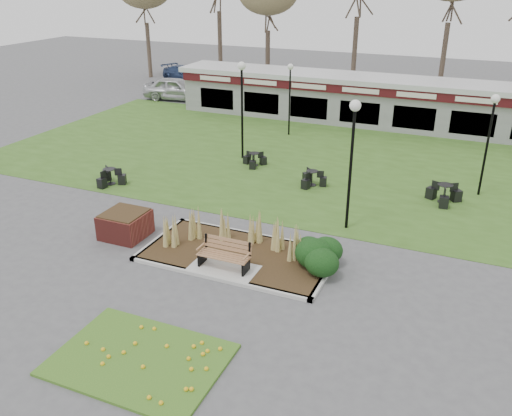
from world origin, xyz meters
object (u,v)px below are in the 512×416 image
at_px(lamp_post_near_left, 353,137).
at_px(lamp_post_far_right, 491,123).
at_px(bistro_set_c, 312,181).
at_px(brick_planter, 125,224).
at_px(bistro_set_d, 444,196).
at_px(lamp_post_far_left, 290,84).
at_px(car_black, 284,83).
at_px(car_blue, 185,74).
at_px(bistro_set_b, 254,161).
at_px(food_pavilion, 365,100).
at_px(lamp_post_mid_left, 242,89).
at_px(bistro_set_a, 110,179).
at_px(car_silver, 176,89).
at_px(park_bench, 225,254).

xyz_separation_m(lamp_post_near_left, lamp_post_far_right, (4.42, 5.42, -0.37)).
height_order(lamp_post_near_left, bistro_set_c, lamp_post_near_left).
bearing_deg(brick_planter, bistro_set_d, 36.97).
distance_m(brick_planter, bistro_set_d, 12.92).
bearing_deg(lamp_post_far_left, car_black, 111.87).
height_order(bistro_set_d, car_blue, car_blue).
xyz_separation_m(bistro_set_b, car_black, (-4.86, 17.14, 0.44)).
bearing_deg(car_blue, bistro_set_b, -118.09).
height_order(food_pavilion, bistro_set_c, food_pavilion).
xyz_separation_m(food_pavilion, bistro_set_d, (5.92, -11.19, -1.19)).
height_order(lamp_post_near_left, car_black, lamp_post_near_left).
distance_m(lamp_post_mid_left, bistro_set_a, 7.68).
xyz_separation_m(lamp_post_mid_left, bistro_set_c, (4.46, -2.28, -3.29)).
relative_size(lamp_post_far_left, bistro_set_d, 2.75).
relative_size(bistro_set_d, car_black, 0.36).
distance_m(lamp_post_near_left, bistro_set_d, 5.98).
bearing_deg(car_silver, lamp_post_far_left, -124.46).
relative_size(brick_planter, lamp_post_mid_left, 0.31).
distance_m(brick_planter, car_black, 26.25).
height_order(park_bench, lamp_post_far_right, lamp_post_far_right).
bearing_deg(lamp_post_far_left, food_pavilion, 51.43).
bearing_deg(bistro_set_b, brick_planter, -98.11).
distance_m(lamp_post_near_left, bistro_set_c, 5.50).
relative_size(park_bench, car_black, 0.42).
distance_m(lamp_post_far_right, car_black, 22.79).
distance_m(park_bench, lamp_post_mid_left, 11.64).
bearing_deg(lamp_post_far_left, car_blue, 140.03).
bearing_deg(bistro_set_c, car_black, 114.07).
height_order(park_bench, car_silver, car_silver).
bearing_deg(lamp_post_far_right, bistro_set_d, -131.77).
bearing_deg(food_pavilion, lamp_post_mid_left, -114.23).
bearing_deg(bistro_set_a, car_black, 89.71).
xyz_separation_m(food_pavilion, lamp_post_near_left, (2.82, -15.14, 2.07)).
relative_size(lamp_post_far_right, bistro_set_b, 3.67).
relative_size(brick_planter, bistro_set_b, 1.26).
bearing_deg(bistro_set_a, lamp_post_mid_left, 55.35).
bearing_deg(lamp_post_mid_left, car_black, 103.25).
height_order(bistro_set_a, car_black, car_black).
relative_size(lamp_post_near_left, bistro_set_c, 3.88).
bearing_deg(food_pavilion, lamp_post_far_right, -53.33).
bearing_deg(bistro_set_a, lamp_post_near_left, -0.92).
bearing_deg(park_bench, lamp_post_far_right, 54.09).
bearing_deg(food_pavilion, bistro_set_a, -118.46).
relative_size(car_silver, car_black, 1.18).
distance_m(lamp_post_near_left, car_blue, 29.87).
xyz_separation_m(bistro_set_b, bistro_set_c, (3.43, -1.42, 0.01)).
bearing_deg(park_bench, car_blue, 122.41).
bearing_deg(lamp_post_far_left, car_silver, 153.57).
distance_m(brick_planter, car_blue, 28.89).
bearing_deg(park_bench, car_black, 106.65).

